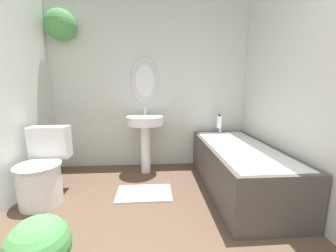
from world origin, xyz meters
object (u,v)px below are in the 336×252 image
toilet (43,172)px  shampoo_bottle (219,122)px  bathtub (239,167)px  potted_plant (39,252)px  pedestal_sink (145,129)px

toilet → shampoo_bottle: (2.13, 0.78, 0.38)m
bathtub → potted_plant: bearing=-144.4°
pedestal_sink → bathtub: bearing=-27.8°
pedestal_sink → potted_plant: 1.86m
toilet → bathtub: 2.16m
toilet → potted_plant: (0.53, -1.09, -0.02)m
toilet → shampoo_bottle: size_ratio=3.87×
toilet → shampoo_bottle: 2.30m
shampoo_bottle → bathtub: bearing=-87.7°
toilet → pedestal_sink: bearing=32.2°
toilet → potted_plant: toilet is taller
shampoo_bottle → potted_plant: bearing=-130.7°
bathtub → pedestal_sink: bearing=152.2°
pedestal_sink → shampoo_bottle: size_ratio=4.58×
pedestal_sink → potted_plant: bearing=-106.8°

